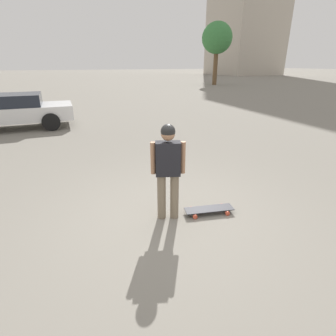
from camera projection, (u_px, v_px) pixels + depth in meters
The scene contains 5 objects.
ground_plane at pixel (168, 217), 4.45m from camera, with size 220.00×220.00×0.00m, color gray.
person at pixel (168, 166), 4.10m from camera, with size 0.52×0.31×1.60m.
skateboard at pixel (209, 209), 4.54m from camera, with size 0.87×0.40×0.09m.
car_parked_near at pixel (12, 111), 10.22m from camera, with size 4.50×2.10×1.33m.
tree_distant at pixel (217, 39), 29.67m from camera, with size 3.43×3.43×6.81m.
Camera 1 is at (-1.38, -3.56, 2.43)m, focal length 28.00 mm.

